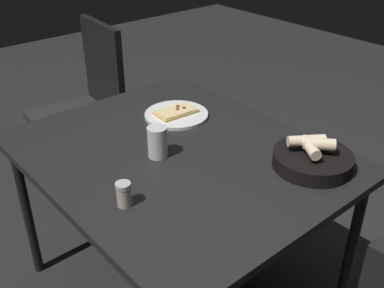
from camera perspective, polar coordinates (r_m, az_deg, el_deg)
name	(u,v)px	position (r m, az deg, el deg)	size (l,w,h in m)	color
dining_table	(178,164)	(1.72, -1.80, -2.53)	(1.18, 0.97, 0.72)	black
pizza_plate	(176,114)	(1.95, -1.96, 3.76)	(0.27, 0.27, 0.04)	white
bread_basket	(313,158)	(1.64, 14.83, -1.75)	(0.28, 0.28, 0.11)	black
beer_glass	(158,144)	(1.64, -4.32, 0.04)	(0.07, 0.07, 0.12)	silver
pepper_shaker	(124,195)	(1.41, -8.50, -6.36)	(0.05, 0.05, 0.08)	#BFB299
chair_far	(88,99)	(2.62, -12.86, 5.51)	(0.47, 0.47, 0.95)	#242424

